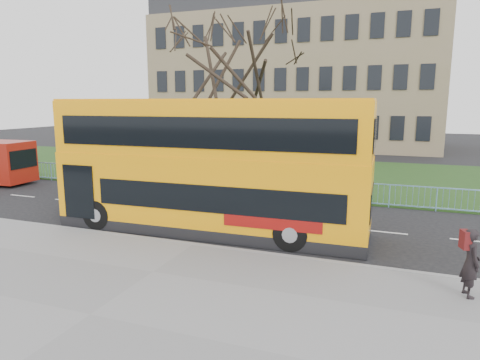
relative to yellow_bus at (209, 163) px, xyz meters
name	(u,v)px	position (x,y,z in m)	size (l,w,h in m)	color
ground	(213,234)	(0.28, -0.39, -2.62)	(120.00, 120.00, 0.00)	black
pavement	(90,317)	(0.28, -7.14, -2.56)	(80.00, 10.50, 0.12)	slate
kerb	(194,245)	(0.28, -1.94, -2.55)	(80.00, 0.20, 0.14)	gray
grass_verge	(299,174)	(0.28, 13.91, -2.58)	(80.00, 15.40, 0.08)	#1E3C16
guard_railing	(265,187)	(0.28, 6.21, -2.07)	(40.00, 0.12, 1.10)	#7FB9E2
bare_tree	(235,83)	(-2.72, 9.61, 3.33)	(8.21, 8.21, 11.73)	black
civic_building	(298,83)	(-4.72, 34.61, 4.38)	(30.00, 15.00, 14.00)	#847554
yellow_bus	(209,163)	(0.00, 0.00, 0.00)	(11.73, 3.10, 4.88)	#FEA10A
pedestrian	(470,263)	(8.38, -3.10, -1.64)	(0.62, 0.41, 1.71)	black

